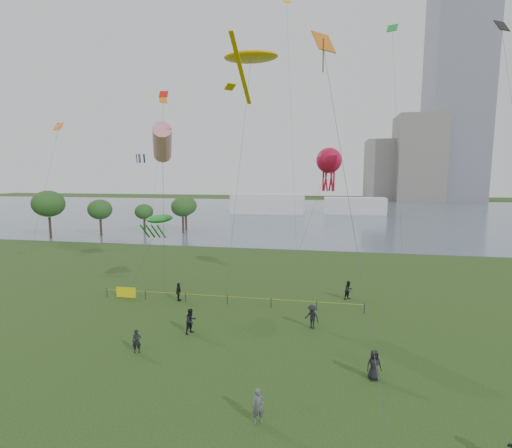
% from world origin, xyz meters
% --- Properties ---
extents(ground_plane, '(400.00, 400.00, 0.00)m').
position_xyz_m(ground_plane, '(0.00, 0.00, 0.00)').
color(ground_plane, '#1C3511').
extents(lake, '(400.00, 120.00, 0.08)m').
position_xyz_m(lake, '(0.00, 100.00, 0.02)').
color(lake, slate).
rests_on(lake, ground_plane).
extents(tower, '(24.00, 24.00, 120.00)m').
position_xyz_m(tower, '(62.00, 168.00, 60.00)').
color(tower, slate).
rests_on(tower, ground_plane).
extents(building_mid, '(20.00, 20.00, 38.00)m').
position_xyz_m(building_mid, '(46.00, 162.00, 19.00)').
color(building_mid, slate).
rests_on(building_mid, ground_plane).
extents(building_low, '(16.00, 18.00, 28.00)m').
position_xyz_m(building_low, '(32.00, 168.00, 14.00)').
color(building_low, gray).
rests_on(building_low, ground_plane).
extents(pavilion_left, '(22.00, 8.00, 6.00)m').
position_xyz_m(pavilion_left, '(-12.00, 95.00, 3.00)').
color(pavilion_left, white).
rests_on(pavilion_left, ground_plane).
extents(pavilion_right, '(18.00, 7.00, 5.00)m').
position_xyz_m(pavilion_right, '(14.00, 98.00, 2.50)').
color(pavilion_right, silver).
rests_on(pavilion_right, ground_plane).
extents(trees, '(26.77, 19.35, 8.90)m').
position_xyz_m(trees, '(-33.92, 49.01, 5.57)').
color(trees, '#342217').
rests_on(trees, ground_plane).
extents(fence, '(24.07, 0.07, 1.05)m').
position_xyz_m(fence, '(-9.54, 14.20, 0.55)').
color(fence, black).
rests_on(fence, ground_plane).
extents(kite_flyer, '(0.72, 0.59, 1.69)m').
position_xyz_m(kite_flyer, '(2.20, -1.26, 0.84)').
color(kite_flyer, '#525459').
rests_on(kite_flyer, ground_plane).
extents(spectator_a, '(1.06, 1.14, 1.88)m').
position_xyz_m(spectator_a, '(-4.47, 7.72, 0.94)').
color(spectator_a, black).
rests_on(spectator_a, ground_plane).
extents(spectator_b, '(1.39, 1.22, 1.87)m').
position_xyz_m(spectator_b, '(4.31, 10.24, 0.93)').
color(spectator_b, black).
rests_on(spectator_b, ground_plane).
extents(spectator_c, '(0.44, 1.01, 1.71)m').
position_xyz_m(spectator_c, '(-8.16, 14.36, 0.86)').
color(spectator_c, black).
rests_on(spectator_c, ground_plane).
extents(spectator_d, '(0.97, 0.75, 1.75)m').
position_xyz_m(spectator_d, '(8.04, 3.65, 0.88)').
color(spectator_d, black).
rests_on(spectator_d, ground_plane).
extents(spectator_f, '(0.67, 0.56, 1.57)m').
position_xyz_m(spectator_f, '(-6.92, 4.17, 0.79)').
color(spectator_f, black).
rests_on(spectator_f, ground_plane).
extents(spectator_g, '(1.09, 1.08, 1.77)m').
position_xyz_m(spectator_g, '(7.48, 17.66, 0.89)').
color(spectator_g, black).
rests_on(spectator_g, ground_plane).
extents(kite_stingray, '(5.23, 10.11, 23.14)m').
position_xyz_m(kite_stingray, '(-2.13, 18.71, 22.66)').
color(kite_stingray, '#3F3F42').
extents(kite_windsock, '(4.29, 5.17, 16.86)m').
position_xyz_m(kite_windsock, '(-11.36, 18.87, 14.92)').
color(kite_windsock, '#3F3F42').
extents(kite_creature, '(4.24, 4.42, 7.85)m').
position_xyz_m(kite_creature, '(-10.64, 16.14, 7.44)').
color(kite_creature, '#3F3F42').
extents(kite_octopus, '(5.26, 8.66, 14.24)m').
position_xyz_m(kite_octopus, '(5.37, 18.95, 12.98)').
color(kite_octopus, '#3F3F42').
extents(kite_delta, '(3.91, 9.07, 19.60)m').
position_xyz_m(kite_delta, '(4.96, 4.38, 17.86)').
color(kite_delta, '#3F3F42').
extents(small_kites, '(36.19, 15.98, 14.86)m').
position_xyz_m(small_kites, '(-3.00, 19.09, 22.12)').
color(small_kites, red).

